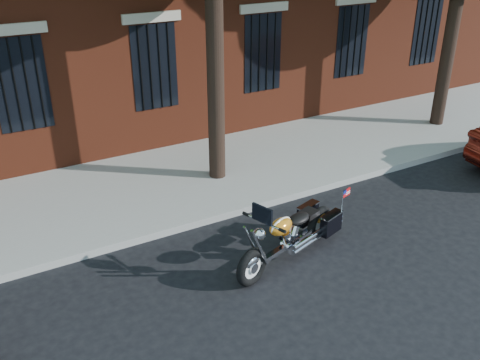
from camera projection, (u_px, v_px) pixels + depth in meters
ground at (268, 249)px, 9.60m from camera, size 120.00×120.00×0.00m
curb at (231, 213)px, 10.65m from camera, size 40.00×0.16×0.15m
sidewalk at (191, 177)px, 12.11m from camera, size 40.00×3.60×0.15m
motorcycle at (293, 235)px, 9.18m from camera, size 2.65×1.24×1.34m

